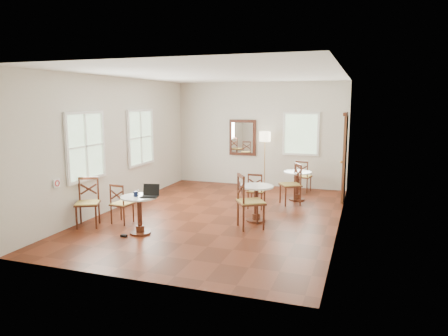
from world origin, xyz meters
name	(u,v)px	position (x,y,z in m)	size (l,w,h in m)	color
ground	(220,215)	(0.00, 0.00, 0.00)	(7.00, 7.00, 0.00)	#56200E
room_shell	(221,128)	(-0.06, 0.27, 1.89)	(5.02, 7.02, 3.01)	beige
cafe_table_near	(140,211)	(-0.99, -1.67, 0.45)	(0.68, 0.68, 0.72)	#4C2313
cafe_table_mid	(256,199)	(0.86, -0.17, 0.46)	(0.71, 0.71, 0.75)	#4C2313
cafe_table_back	(297,182)	(1.37, 1.97, 0.45)	(0.69, 0.69, 0.73)	#4C2313
chair_near_a	(121,204)	(-1.68, -1.20, 0.41)	(0.41, 0.41, 0.82)	#4C2313
chair_near_b	(88,202)	(-2.21, -1.57, 0.48)	(0.59, 0.59, 0.97)	#4C2313
chair_mid_a	(256,191)	(0.60, 0.84, 0.41)	(0.38, 0.38, 0.83)	#4C2313
chair_mid_b	(249,201)	(0.85, -0.67, 0.53)	(0.68, 0.68, 1.07)	#4C2313
chair_back_a	(303,176)	(1.36, 3.00, 0.43)	(0.46, 0.46, 0.87)	#4C2313
chair_back_b	(291,184)	(1.30, 1.51, 0.49)	(0.62, 0.62, 0.98)	#4C2313
floor_lamp	(265,140)	(0.25, 3.15, 1.37)	(0.31, 0.31, 1.62)	#BF8C3F
laptop	(150,193)	(-0.79, -1.61, 0.77)	(0.35, 0.31, 0.22)	black
mouse	(144,193)	(-0.99, -1.48, 0.73)	(0.08, 0.05, 0.03)	black
navy_mug	(136,194)	(-1.04, -1.71, 0.77)	(0.12, 0.08, 0.10)	#101736
water_glass	(137,192)	(-1.08, -1.57, 0.76)	(0.06, 0.06, 0.09)	white
power_adapter	(124,236)	(-1.18, -1.94, 0.02)	(0.11, 0.07, 0.05)	black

